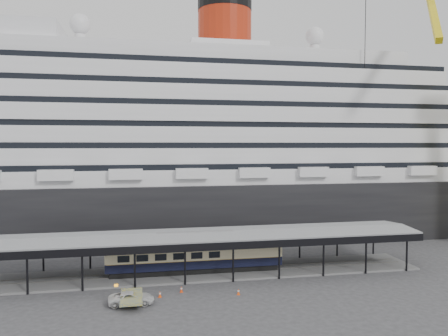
{
  "coord_description": "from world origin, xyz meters",
  "views": [
    {
      "loc": [
        -8.15,
        -49.46,
        16.38
      ],
      "look_at": [
        3.16,
        8.0,
        13.31
      ],
      "focal_mm": 35.0,
      "sensor_mm": 36.0,
      "label": 1
    }
  ],
  "objects": [
    {
      "name": "traffic_cone_right",
      "position": [
        2.48,
        -3.65,
        0.33
      ],
      "size": [
        0.44,
        0.44,
        0.66
      ],
      "rotation": [
        0.0,
        0.0,
        -0.39
      ],
      "color": "#E94B0C",
      "rests_on": "ground"
    },
    {
      "name": "pullman_carriage",
      "position": [
        -1.15,
        5.0,
        2.64
      ],
      "size": [
        22.17,
        3.11,
        21.75
      ],
      "rotation": [
        0.0,
        0.0,
        -0.01
      ],
      "color": "black",
      "rests_on": "ground"
    },
    {
      "name": "traffic_cone_mid",
      "position": [
        -3.59,
        -1.66,
        0.35
      ],
      "size": [
        0.38,
        0.38,
        0.7
      ],
      "rotation": [
        0.0,
        0.0,
        -0.05
      ],
      "color": "#EC400D",
      "rests_on": "ground"
    },
    {
      "name": "port_truck",
      "position": [
        -8.99,
        -4.44,
        0.65
      ],
      "size": [
        4.66,
        2.15,
        1.29
      ],
      "primitive_type": "imported",
      "rotation": [
        0.0,
        0.0,
        1.57
      ],
      "color": "silver",
      "rests_on": "ground"
    },
    {
      "name": "traffic_cone_left",
      "position": [
        -6.01,
        -2.82,
        0.34
      ],
      "size": [
        0.45,
        0.45,
        0.68
      ],
      "rotation": [
        0.0,
        0.0,
        -0.36
      ],
      "color": "#FA4B0D",
      "rests_on": "ground"
    },
    {
      "name": "ground",
      "position": [
        0.0,
        0.0,
        0.0
      ],
      "size": [
        200.0,
        200.0,
        0.0
      ],
      "primitive_type": "plane",
      "color": "#353538",
      "rests_on": "ground"
    },
    {
      "name": "cruise_ship",
      "position": [
        0.05,
        32.0,
        18.35
      ],
      "size": [
        130.0,
        30.0,
        43.9
      ],
      "color": "black",
      "rests_on": "ground"
    },
    {
      "name": "platform_canopy",
      "position": [
        0.0,
        5.0,
        2.36
      ],
      "size": [
        56.0,
        9.18,
        5.3
      ],
      "color": "slate",
      "rests_on": "ground"
    }
  ]
}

